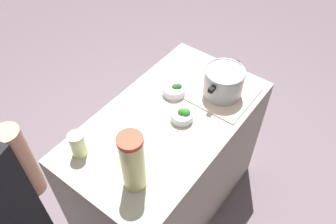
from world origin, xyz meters
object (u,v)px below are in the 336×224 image
mason_jar (78,145)px  lemonade_pitcher (133,162)px  broccoli_bowl_center (174,90)px  cooking_pot (224,81)px  broccoli_bowl_front (183,115)px

mason_jar → lemonade_pitcher: bearing=96.5°
mason_jar → broccoli_bowl_center: mason_jar is taller
lemonade_pitcher → cooking_pot: bearing=178.9°
lemonade_pitcher → broccoli_bowl_front: lemonade_pitcher is taller
broccoli_bowl_center → broccoli_bowl_front: bearing=48.5°
cooking_pot → broccoli_bowl_center: cooking_pot is taller
broccoli_bowl_front → lemonade_pitcher: bearing=6.8°
cooking_pot → lemonade_pitcher: 0.72m
broccoli_bowl_front → broccoli_bowl_center: 0.19m
lemonade_pitcher → mason_jar: lemonade_pitcher is taller
cooking_pot → broccoli_bowl_front: cooking_pot is taller
broccoli_bowl_center → lemonade_pitcher: bearing=19.4°
mason_jar → broccoli_bowl_front: 0.53m
lemonade_pitcher → broccoli_bowl_center: (-0.56, -0.20, -0.13)m
lemonade_pitcher → mason_jar: bearing=-83.5°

